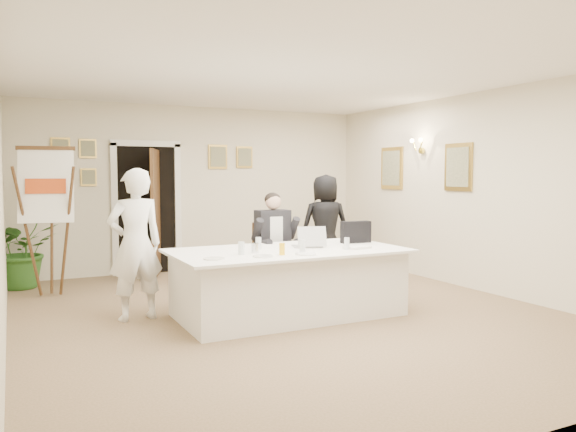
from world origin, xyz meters
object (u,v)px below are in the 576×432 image
(standing_man, at_px, (135,245))
(standing_woman, at_px, (325,225))
(oj_glass, at_px, (282,249))
(conference_table, at_px, (288,282))
(steel_jug, at_px, (255,248))
(seated_man, at_px, (274,244))
(laptop_bag, at_px, (356,232))
(flip_chart, at_px, (49,229))
(potted_palm, at_px, (21,249))
(paper_stack, at_px, (357,247))
(laptop, at_px, (307,235))

(standing_man, distance_m, standing_woman, 3.66)
(oj_glass, bearing_deg, standing_woman, 51.41)
(conference_table, xyz_separation_m, steel_jug, (-0.46, -0.10, 0.44))
(seated_man, distance_m, standing_man, 1.95)
(laptop_bag, bearing_deg, steel_jug, -165.26)
(flip_chart, bearing_deg, laptop_bag, -31.37)
(flip_chart, bearing_deg, potted_palm, 111.40)
(standing_woman, height_order, oj_glass, standing_woman)
(potted_palm, xyz_separation_m, paper_stack, (3.52, -3.43, 0.22))
(laptop_bag, xyz_separation_m, paper_stack, (-0.29, -0.47, -0.12))
(paper_stack, relative_size, oj_glass, 2.19)
(paper_stack, bearing_deg, standing_man, 159.90)
(laptop_bag, height_order, steel_jug, laptop_bag)
(paper_stack, bearing_deg, standing_woman, 68.31)
(potted_palm, bearing_deg, paper_stack, -44.30)
(conference_table, xyz_separation_m, oj_glass, (-0.26, -0.38, 0.45))
(standing_man, height_order, laptop_bag, standing_man)
(paper_stack, bearing_deg, laptop, 139.40)
(standing_woman, xyz_separation_m, laptop, (-1.40, -1.98, 0.09))
(conference_table, bearing_deg, seated_man, 74.34)
(flip_chart, relative_size, standing_woman, 1.20)
(laptop_bag, distance_m, steel_jug, 1.54)
(conference_table, relative_size, standing_woman, 1.63)
(standing_man, bearing_deg, laptop, 159.32)
(conference_table, xyz_separation_m, laptop, (0.30, 0.10, 0.52))
(standing_man, distance_m, laptop_bag, 2.71)
(conference_table, xyz_separation_m, flip_chart, (-2.43, 2.31, 0.52))
(seated_man, xyz_separation_m, laptop_bag, (0.78, -0.79, 0.20))
(standing_woman, xyz_separation_m, laptop_bag, (-0.65, -1.90, 0.09))
(seated_man, bearing_deg, potted_palm, 134.77)
(flip_chart, relative_size, oj_glass, 15.17)
(potted_palm, bearing_deg, oj_glass, -54.68)
(conference_table, bearing_deg, laptop_bag, 9.99)
(conference_table, bearing_deg, steel_jug, -167.27)
(standing_man, xyz_separation_m, laptop_bag, (2.68, -0.40, 0.06))
(standing_man, height_order, steel_jug, standing_man)
(standing_man, bearing_deg, steel_jug, 142.84)
(oj_glass, bearing_deg, seated_man, 68.41)
(seated_man, distance_m, paper_stack, 1.35)
(standing_woman, xyz_separation_m, oj_glass, (-1.97, -2.46, 0.02))
(potted_palm, bearing_deg, seated_man, -35.63)
(oj_glass, bearing_deg, standing_man, 144.86)
(potted_palm, bearing_deg, standing_woman, -13.33)
(seated_man, xyz_separation_m, potted_palm, (-3.03, 2.17, -0.15))
(seated_man, height_order, standing_man, standing_man)
(potted_palm, height_order, oj_glass, potted_palm)
(laptop, bearing_deg, flip_chart, 157.89)
(steel_jug, bearing_deg, standing_man, 149.49)
(laptop_bag, relative_size, paper_stack, 1.38)
(paper_stack, bearing_deg, oj_glass, -175.02)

